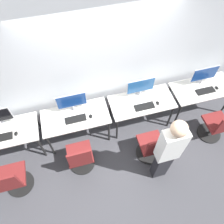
{
  "coord_description": "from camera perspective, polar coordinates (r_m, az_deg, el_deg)",
  "views": [
    {
      "loc": [
        -0.58,
        -1.98,
        4.07
      ],
      "look_at": [
        0.0,
        0.12,
        0.89
      ],
      "focal_mm": 35.0,
      "sensor_mm": 36.0,
      "label": 1
    }
  ],
  "objects": [
    {
      "name": "mouse_far_right",
      "position": [
        4.85,
        25.72,
        5.73
      ],
      "size": [
        0.06,
        0.09,
        0.03
      ],
      "color": "black",
      "rests_on": "desk_far_right"
    },
    {
      "name": "keyboard_left",
      "position": [
        3.99,
        -9.45,
        -1.83
      ],
      "size": [
        0.38,
        0.15,
        0.02
      ],
      "color": "black",
      "rests_on": "desk_left"
    },
    {
      "name": "monitor_right",
      "position": [
        4.12,
        7.5,
        6.52
      ],
      "size": [
        0.54,
        0.17,
        0.43
      ],
      "color": "#B2B2B7",
      "rests_on": "desk_right"
    },
    {
      "name": "keyboard_far_right",
      "position": [
        4.71,
        23.21,
        5.1
      ],
      "size": [
        0.38,
        0.15,
        0.02
      ],
      "color": "black",
      "rests_on": "desk_far_right"
    },
    {
      "name": "office_chair_far_right",
      "position": [
        4.75,
        25.69,
        -3.42
      ],
      "size": [
        0.48,
        0.48,
        0.91
      ],
      "color": "black",
      "rests_on": "ground_plane"
    },
    {
      "name": "mouse_right",
      "position": [
        4.23,
        11.86,
        2.31
      ],
      "size": [
        0.06,
        0.09,
        0.03
      ],
      "color": "black",
      "rests_on": "desk_right"
    },
    {
      "name": "desk_far_left",
      "position": [
        4.33,
        -26.48,
        -5.46
      ],
      "size": [
        1.23,
        0.61,
        0.74
      ],
      "color": "silver",
      "rests_on": "ground_plane"
    },
    {
      "name": "mouse_left",
      "position": [
        3.98,
        -5.54,
        -1.13
      ],
      "size": [
        0.06,
        0.09,
        0.03
      ],
      "color": "black",
      "rests_on": "desk_left"
    },
    {
      "name": "office_chair_left",
      "position": [
        4.03,
        -8.18,
        -11.78
      ],
      "size": [
        0.48,
        0.48,
        0.91
      ],
      "color": "black",
      "rests_on": "ground_plane"
    },
    {
      "name": "desk_right",
      "position": [
        4.29,
        7.73,
        2.07
      ],
      "size": [
        1.23,
        0.61,
        0.74
      ],
      "color": "silver",
      "rests_on": "ground_plane"
    },
    {
      "name": "office_chair_far_left",
      "position": [
        4.2,
        -24.34,
        -16.0
      ],
      "size": [
        0.48,
        0.48,
        0.91
      ],
      "color": "black",
      "rests_on": "ground_plane"
    },
    {
      "name": "monitor_left",
      "position": [
        3.93,
        -10.47,
        2.62
      ],
      "size": [
        0.54,
        0.17,
        0.43
      ],
      "color": "#B2B2B7",
      "rests_on": "desk_left"
    },
    {
      "name": "keyboard_right",
      "position": [
        4.14,
        8.48,
        1.43
      ],
      "size": [
        0.38,
        0.15,
        0.02
      ],
      "color": "black",
      "rests_on": "desk_right"
    },
    {
      "name": "monitor_far_right",
      "position": [
        4.65,
        22.97,
        8.91
      ],
      "size": [
        0.54,
        0.17,
        0.43
      ],
      "color": "#B2B2B7",
      "rests_on": "desk_far_right"
    },
    {
      "name": "keyboard_far_left",
      "position": [
        4.2,
        -26.96,
        -6.0
      ],
      "size": [
        0.38,
        0.15,
        0.02
      ],
      "color": "black",
      "rests_on": "desk_far_left"
    },
    {
      "name": "mouse_far_left",
      "position": [
        4.13,
        -23.77,
        -5.18
      ],
      "size": [
        0.06,
        0.09,
        0.03
      ],
      "color": "black",
      "rests_on": "desk_far_left"
    },
    {
      "name": "office_chair_right",
      "position": [
        4.14,
        10.29,
        -9.03
      ],
      "size": [
        0.48,
        0.48,
        0.91
      ],
      "color": "black",
      "rests_on": "ground_plane"
    },
    {
      "name": "person_right",
      "position": [
        3.5,
        14.44,
        -9.82
      ],
      "size": [
        0.36,
        0.23,
        1.77
      ],
      "color": "#232328",
      "rests_on": "ground_plane"
    },
    {
      "name": "desk_left",
      "position": [
        4.11,
        -9.43,
        -1.79
      ],
      "size": [
        1.23,
        0.61,
        0.74
      ],
      "color": "silver",
      "rests_on": "ground_plane"
    },
    {
      "name": "desk_far_right",
      "position": [
        4.82,
        22.35,
        5.21
      ],
      "size": [
        1.23,
        0.61,
        0.74
      ],
      "color": "silver",
      "rests_on": "ground_plane"
    },
    {
      "name": "wall_back",
      "position": [
        3.85,
        -2.47,
        11.65
      ],
      "size": [
        12.0,
        0.05,
        2.8
      ],
      "color": "#B7BCC1",
      "rests_on": "ground_plane"
    },
    {
      "name": "ground_plane",
      "position": [
        4.56,
        0.41,
        -7.53
      ],
      "size": [
        20.0,
        20.0,
        0.0
      ],
      "primitive_type": "plane",
      "color": "#3D3D42"
    }
  ]
}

